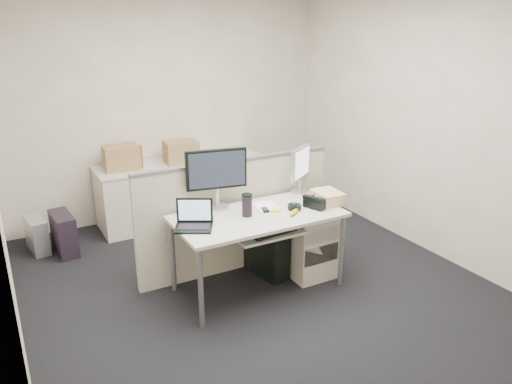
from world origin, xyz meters
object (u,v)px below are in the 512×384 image
desk (258,221)px  monitor_main (217,179)px  desk_phone (319,202)px  laptop (193,216)px

desk → monitor_main: (-0.25, 0.32, 0.34)m
monitor_main → desk_phone: monitor_main is taller
desk_phone → laptop: bearing=155.5°
laptop → monitor_main: bearing=71.1°
desk → desk_phone: (0.60, -0.08, 0.10)m
desk → monitor_main: monitor_main is taller
monitor_main → laptop: monitor_main is taller
monitor_main → desk: bearing=-41.0°
desk_phone → desk: bearing=150.7°
desk → laptop: laptop is taller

